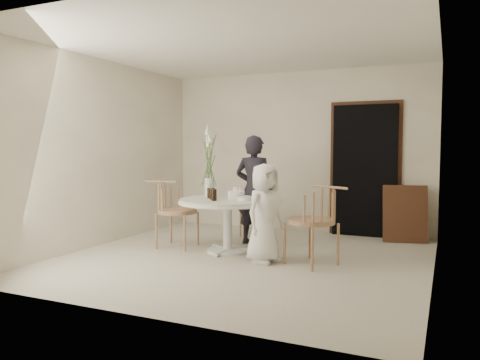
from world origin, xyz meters
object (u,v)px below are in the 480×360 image
at_px(chair_right, 320,214).
at_px(flower_vase, 209,164).
at_px(girl, 254,190).
at_px(boy, 265,213).
at_px(birthday_cake, 236,195).
at_px(table, 228,207).
at_px(chair_left, 169,204).
at_px(chair_far, 256,204).

relative_size(chair_right, flower_vase, 0.96).
xyz_separation_m(chair_right, girl, (-1.22, 0.91, 0.16)).
distance_m(chair_right, boy, 0.69).
relative_size(boy, birthday_cake, 5.50).
bearing_deg(girl, table, 79.15).
bearing_deg(girl, chair_right, 143.53).
distance_m(girl, boy, 1.12).
relative_size(chair_left, boy, 0.78).
bearing_deg(chair_left, boy, -106.02).
bearing_deg(chair_left, table, -93.94).
height_order(chair_right, birthday_cake, chair_right).
distance_m(chair_far, chair_left, 1.59).
relative_size(table, chair_left, 1.39).
bearing_deg(girl, boy, 119.40).
distance_m(table, birthday_cake, 0.21).
distance_m(birthday_cake, flower_vase, 0.66).
distance_m(chair_left, birthday_cake, 1.05).
relative_size(chair_left, birthday_cake, 4.29).
distance_m(chair_far, boy, 1.86).
bearing_deg(birthday_cake, girl, 88.99).
bearing_deg(girl, flower_vase, 41.39).
relative_size(chair_far, girl, 0.49).
xyz_separation_m(table, chair_far, (-0.13, 1.35, -0.11)).
bearing_deg(birthday_cake, chair_right, -13.83).
relative_size(table, boy, 1.09).
xyz_separation_m(chair_left, girl, (1.05, 0.66, 0.18)).
bearing_deg(flower_vase, chair_right, -15.15).
xyz_separation_m(table, chair_right, (1.35, -0.27, 0.02)).
xyz_separation_m(chair_left, boy, (1.59, -0.30, -0.01)).
xyz_separation_m(chair_right, chair_left, (-2.27, 0.25, -0.02)).
bearing_deg(flower_vase, chair_far, 77.53).
relative_size(chair_far, boy, 0.63).
relative_size(chair_far, chair_right, 0.79).
relative_size(birthday_cake, flower_vase, 0.22).
bearing_deg(table, chair_right, -11.44).
height_order(chair_left, birthday_cake, chair_left).
bearing_deg(girl, chair_left, 32.49).
relative_size(chair_right, chair_left, 1.03).
bearing_deg(flower_vase, chair_left, -158.25).
bearing_deg(chair_right, chair_left, -69.13).
height_order(girl, boy, girl).
distance_m(chair_far, birthday_cake, 1.37).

